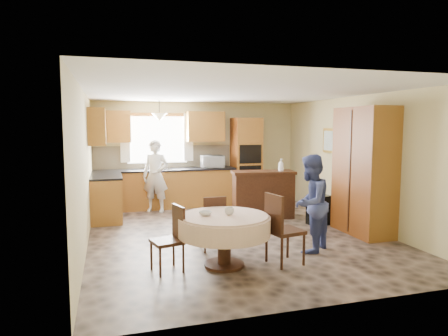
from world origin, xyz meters
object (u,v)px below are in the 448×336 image
object	(u,v)px
person_sink	(156,176)
oven_tower	(246,161)
dining_table	(224,226)
sideboard	(263,196)
chair_back	(213,220)
chair_left	(172,235)
chair_right	(280,226)
person_dining	(310,203)
cupboard	(364,171)

from	to	relation	value
person_sink	oven_tower	bearing A→B (deg)	34.61
dining_table	person_sink	size ratio (longest dim) A/B	0.78
oven_tower	sideboard	world-z (taller)	oven_tower
sideboard	chair_back	size ratio (longest dim) A/B	1.52
chair_left	person_sink	distance (m)	3.79
oven_tower	chair_right	distance (m)	4.50
oven_tower	person_sink	size ratio (longest dim) A/B	1.31
sideboard	person_sink	size ratio (longest dim) A/B	0.80
dining_table	person_dining	world-z (taller)	person_dining
sideboard	chair_right	size ratio (longest dim) A/B	1.30
sideboard	chair_left	size ratio (longest dim) A/B	1.49
oven_tower	cupboard	size ratio (longest dim) A/B	0.94
chair_left	chair_right	size ratio (longest dim) A/B	0.87
sideboard	chair_back	distance (m)	2.45
dining_table	chair_back	xyz separation A→B (m)	(0.04, 0.72, -0.08)
chair_back	chair_right	size ratio (longest dim) A/B	0.86
chair_left	person_dining	distance (m)	2.19
chair_left	person_sink	bearing A→B (deg)	162.40
person_dining	chair_left	bearing A→B (deg)	-33.50
chair_left	chair_right	distance (m)	1.49
person_sink	sideboard	bearing A→B (deg)	-4.97
person_sink	person_dining	bearing A→B (deg)	-36.43
dining_table	chair_back	size ratio (longest dim) A/B	1.47
dining_table	person_dining	xyz separation A→B (m)	(1.45, 0.27, 0.19)
cupboard	chair_right	xyz separation A→B (m)	(-2.10, -1.08, -0.58)
chair_back	person_dining	xyz separation A→B (m)	(1.41, -0.45, 0.28)
dining_table	chair_right	distance (m)	0.78
oven_tower	sideboard	bearing A→B (deg)	-96.58
oven_tower	dining_table	world-z (taller)	oven_tower
oven_tower	chair_back	xyz separation A→B (m)	(-1.76, -3.48, -0.59)
cupboard	dining_table	world-z (taller)	cupboard
chair_right	chair_back	bearing A→B (deg)	28.88
chair_back	person_dining	size ratio (longest dim) A/B	0.57
chair_back	cupboard	bearing A→B (deg)	-176.15
chair_back	dining_table	bearing A→B (deg)	86.69
cupboard	chair_back	xyz separation A→B (m)	(-2.83, -0.21, -0.65)
dining_table	person_dining	bearing A→B (deg)	10.63
cupboard	chair_left	bearing A→B (deg)	-166.03
dining_table	chair_right	size ratio (longest dim) A/B	1.26
cupboard	person_dining	world-z (taller)	cupboard
cupboard	chair_right	world-z (taller)	cupboard
chair_back	person_sink	bearing A→B (deg)	-80.81
chair_right	person_sink	distance (m)	4.16
cupboard	chair_left	xyz separation A→B (m)	(-3.58, -0.89, -0.65)
chair_left	chair_right	xyz separation A→B (m)	(1.48, -0.19, 0.07)
chair_left	chair_back	xyz separation A→B (m)	(0.75, 0.68, -0.01)
cupboard	chair_back	world-z (taller)	cupboard
sideboard	dining_table	distance (m)	3.06
oven_tower	chair_left	distance (m)	4.89
sideboard	person_dining	distance (m)	2.35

